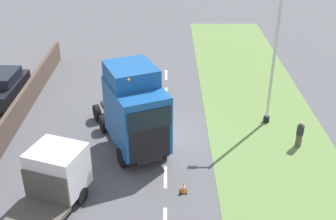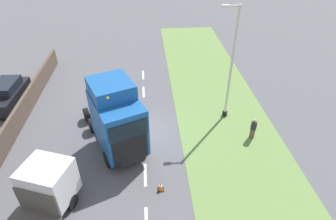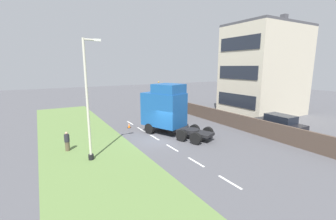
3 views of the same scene
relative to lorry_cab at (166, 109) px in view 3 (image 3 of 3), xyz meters
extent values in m
plane|color=#515156|center=(-1.64, -1.61, -2.46)|extent=(120.00, 120.00, 0.00)
cube|color=#607F42|center=(-7.64, -1.61, -2.46)|extent=(7.00, 44.00, 0.01)
cube|color=white|center=(-1.64, -10.31, -2.46)|extent=(0.16, 1.80, 0.00)
cube|color=white|center=(-1.64, -7.11, -2.46)|extent=(0.16, 1.80, 0.00)
cube|color=white|center=(-1.64, -3.91, -2.46)|extent=(0.16, 1.80, 0.00)
cube|color=white|center=(-1.64, -0.71, -2.46)|extent=(0.16, 1.80, 0.00)
cube|color=white|center=(-1.64, 2.49, -2.46)|extent=(0.16, 1.80, 0.00)
cube|color=white|center=(-1.64, 5.69, -2.46)|extent=(0.16, 1.80, 0.00)
cube|color=#4C3D33|center=(7.36, -1.61, -1.67)|extent=(0.25, 24.00, 1.58)
cube|color=beige|center=(16.18, 1.32, 3.35)|extent=(10.35, 7.19, 11.63)
cube|color=#1E232D|center=(10.97, 1.32, -0.14)|extent=(0.08, 6.11, 1.63)
cube|color=#1E232D|center=(10.97, 1.32, 3.35)|extent=(0.08, 6.11, 1.63)
cube|color=#1E232D|center=(10.97, 1.32, 6.84)|extent=(0.08, 6.11, 1.63)
cube|color=#47474C|center=(16.18, 1.32, 9.32)|extent=(10.35, 7.19, 0.30)
cube|color=#47474C|center=(17.22, 3.12, 10.02)|extent=(0.70, 0.70, 1.10)
cube|color=#47474C|center=(17.22, -0.11, 10.02)|extent=(0.70, 0.70, 1.10)
cube|color=black|center=(0.52, -1.24, -1.80)|extent=(4.05, 7.17, 0.24)
cube|color=#195199|center=(-0.11, 0.25, -0.07)|extent=(3.83, 4.61, 3.22)
cube|color=black|center=(-0.88, 2.10, -0.78)|extent=(1.97, 0.87, 1.80)
cube|color=black|center=(-0.88, 2.10, 0.64)|extent=(2.09, 0.92, 1.03)
cube|color=#195199|center=(0.13, -0.30, 1.99)|extent=(3.17, 3.29, 0.90)
sphere|color=orange|center=(0.06, 1.61, 2.51)|extent=(0.14, 0.14, 0.14)
cylinder|color=black|center=(1.15, -2.74, -1.62)|extent=(1.79, 1.79, 0.12)
cylinder|color=black|center=(-1.51, 0.64, -1.94)|extent=(0.70, 1.08, 1.04)
cylinder|color=black|center=(0.60, 1.52, -1.94)|extent=(0.70, 1.08, 1.04)
cylinder|color=black|center=(-0.04, -2.85, -1.94)|extent=(0.70, 1.08, 1.04)
cylinder|color=black|center=(2.07, -1.96, -1.94)|extent=(0.70, 1.08, 1.04)
cylinder|color=black|center=(0.52, -4.18, -1.94)|extent=(0.70, 1.08, 1.04)
cylinder|color=black|center=(2.62, -3.29, -1.94)|extent=(0.70, 1.08, 1.04)
cube|color=silver|center=(3.21, 4.05, -0.82)|extent=(2.83, 2.66, 2.12)
cube|color=black|center=(2.87, 3.09, -0.40)|extent=(1.91, 0.72, 0.76)
cube|color=#4C4742|center=(4.18, 6.74, -1.97)|extent=(3.41, 4.27, 0.18)
cube|color=#4C4742|center=(3.57, 5.04, -1.14)|extent=(2.19, 0.87, 1.48)
cylinder|color=black|center=(4.22, 3.69, -2.06)|extent=(0.50, 0.83, 0.80)
cylinder|color=black|center=(2.21, 4.41, -2.06)|extent=(0.50, 0.83, 0.80)
cylinder|color=black|center=(5.38, 6.91, -2.06)|extent=(0.50, 0.83, 0.80)
cylinder|color=black|center=(3.37, 7.63, -2.06)|extent=(0.50, 0.83, 0.80)
cube|color=black|center=(9.17, -5.98, -1.67)|extent=(2.08, 4.79, 1.04)
cube|color=black|center=(9.16, -6.10, -0.80)|extent=(1.71, 2.66, 0.69)
cylinder|color=black|center=(8.34, -4.42, -2.14)|extent=(0.23, 0.65, 0.64)
cylinder|color=black|center=(10.13, -4.49, -2.14)|extent=(0.23, 0.65, 0.64)
cylinder|color=black|center=(8.21, -7.48, -2.14)|extent=(0.23, 0.65, 0.64)
cylinder|color=black|center=(10.00, -7.55, -2.14)|extent=(0.23, 0.65, 0.64)
cylinder|color=black|center=(-7.86, -3.04, -2.26)|extent=(0.37, 0.37, 0.40)
cylinder|color=beige|center=(-7.86, -3.04, 1.71)|extent=(0.17, 0.17, 8.35)
cylinder|color=beige|center=(-7.41, -3.04, 5.79)|extent=(0.90, 0.12, 0.12)
cube|color=silver|center=(-6.96, -3.04, 5.79)|extent=(0.44, 0.20, 0.16)
cylinder|color=brown|center=(-9.10, -0.33, -2.09)|extent=(0.34, 0.34, 0.75)
cylinder|color=#26262D|center=(-9.10, -0.33, -1.41)|extent=(0.39, 0.39, 0.60)
sphere|color=tan|center=(-9.10, -0.33, -1.01)|extent=(0.20, 0.20, 0.20)
cube|color=black|center=(-2.50, 3.70, -2.45)|extent=(0.36, 0.36, 0.03)
cone|color=orange|center=(-2.50, 3.70, -2.16)|extent=(0.28, 0.28, 0.55)
cylinder|color=white|center=(-2.50, 3.70, -2.13)|extent=(0.17, 0.17, 0.07)
camera|label=1|loc=(-1.75, 19.56, 10.61)|focal=45.00mm
camera|label=2|loc=(-2.06, 14.13, 10.35)|focal=30.00mm
camera|label=3|loc=(-10.67, -18.78, 4.05)|focal=24.00mm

